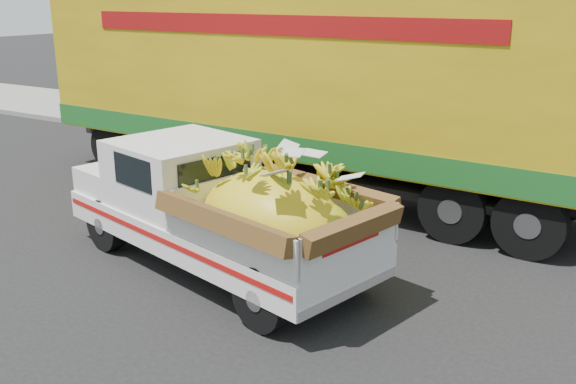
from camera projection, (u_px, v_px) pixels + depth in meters
The scene contains 6 objects.
ground at pixel (207, 274), 9.24m from camera, with size 100.00×100.00×0.00m, color black.
curb at pixel (389, 167), 14.68m from camera, with size 60.00×0.25×0.15m, color gray.
sidewalk at pixel (422, 149), 16.39m from camera, with size 60.00×4.00×0.14m, color gray.
building_left at pixel (279, 31), 24.46m from camera, with size 18.00×6.00×5.00m, color gray.
pickup_truck at pixel (233, 211), 8.95m from camera, with size 5.40×3.01×1.79m.
semi_trailer at pixel (305, 87), 12.49m from camera, with size 12.03×3.00×3.80m.
Camera 1 is at (5.41, -6.62, 3.87)m, focal length 40.00 mm.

